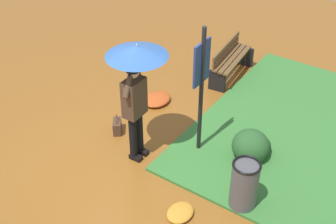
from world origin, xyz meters
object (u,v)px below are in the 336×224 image
at_px(info_sign_post, 201,78).
at_px(trash_bin, 244,185).
at_px(park_bench, 231,60).
at_px(person_with_umbrella, 136,75).
at_px(handbag, 117,126).

height_order(info_sign_post, trash_bin, info_sign_post).
relative_size(park_bench, trash_bin, 1.68).
distance_m(person_with_umbrella, handbag, 1.60).
relative_size(handbag, trash_bin, 0.44).
height_order(person_with_umbrella, info_sign_post, info_sign_post).
distance_m(handbag, trash_bin, 2.71).
bearing_deg(info_sign_post, trash_bin, -121.47).
xyz_separation_m(person_with_umbrella, trash_bin, (-0.10, -1.99, -1.13)).
bearing_deg(trash_bin, info_sign_post, 58.53).
relative_size(person_with_umbrella, trash_bin, 2.45).
bearing_deg(trash_bin, handbag, 82.83).
bearing_deg(person_with_umbrella, park_bench, -1.36).
bearing_deg(info_sign_post, handbag, 105.60).
distance_m(info_sign_post, park_bench, 2.77).
relative_size(info_sign_post, trash_bin, 2.76).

